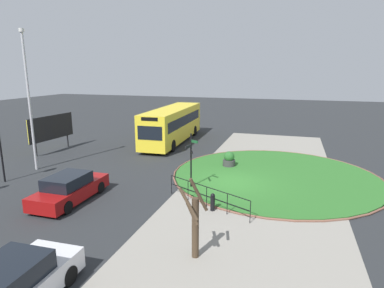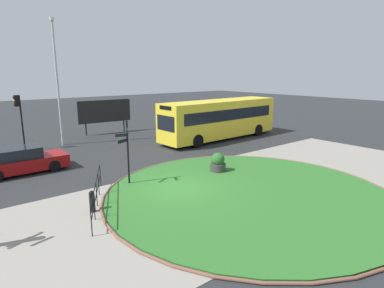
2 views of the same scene
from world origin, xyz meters
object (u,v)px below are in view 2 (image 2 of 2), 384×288
at_px(lamppost_tall, 57,80).
at_px(billboard_left, 105,112).
at_px(planter_near_signpost, 218,164).
at_px(bus_yellow, 220,118).
at_px(car_near_lane, 22,161).
at_px(bollard_foreground, 92,201).
at_px(traffic_light_far, 19,110).
at_px(signpost_directional, 127,149).

distance_m(lamppost_tall, billboard_left, 6.03).
bearing_deg(planter_near_signpost, bus_yellow, 45.63).
relative_size(car_near_lane, planter_near_signpost, 4.05).
bearing_deg(billboard_left, bollard_foreground, -112.42).
height_order(bollard_foreground, traffic_light_far, traffic_light_far).
xyz_separation_m(signpost_directional, billboard_left, (5.03, 13.83, 0.14)).
bearing_deg(bus_yellow, signpost_directional, 23.34).
bearing_deg(lamppost_tall, bus_yellow, -28.18).
xyz_separation_m(car_near_lane, lamppost_tall, (4.02, 5.85, 4.26)).
height_order(bollard_foreground, lamppost_tall, lamppost_tall).
relative_size(billboard_left, planter_near_signpost, 4.27).
relative_size(bus_yellow, traffic_light_far, 2.87).
xyz_separation_m(traffic_light_far, lamppost_tall, (2.80, 0.05, 2.06)).
height_order(lamppost_tall, planter_near_signpost, lamppost_tall).
bearing_deg(car_near_lane, lamppost_tall, 54.97).
bearing_deg(traffic_light_far, bollard_foreground, 77.54).
xyz_separation_m(bus_yellow, billboard_left, (-6.41, 8.39, 0.26)).
xyz_separation_m(traffic_light_far, planter_near_signpost, (7.29, -12.58, -2.36)).
distance_m(billboard_left, planter_near_signpost, 15.17).
height_order(signpost_directional, bus_yellow, signpost_directional).
distance_m(traffic_light_far, planter_near_signpost, 14.73).
height_order(signpost_directional, car_near_lane, signpost_directional).
relative_size(traffic_light_far, planter_near_signpost, 3.45).
relative_size(car_near_lane, billboard_left, 0.95).
distance_m(bus_yellow, traffic_light_far, 15.09).
height_order(bollard_foreground, planter_near_signpost, planter_near_signpost).
xyz_separation_m(bollard_foreground, planter_near_signpost, (7.49, 0.65, 0.05)).
bearing_deg(traffic_light_far, lamppost_tall, 169.39).
distance_m(bollard_foreground, lamppost_tall, 14.33).
relative_size(signpost_directional, billboard_left, 0.67).
bearing_deg(bus_yellow, planter_near_signpost, 43.57).
relative_size(signpost_directional, bus_yellow, 0.29).
height_order(signpost_directional, bollard_foreground, signpost_directional).
distance_m(bus_yellow, planter_near_signpost, 9.46).
xyz_separation_m(bollard_foreground, lamppost_tall, (2.99, 13.28, 4.48)).
height_order(bus_yellow, car_near_lane, bus_yellow).
distance_m(signpost_directional, billboard_left, 14.71).
bearing_deg(bus_yellow, traffic_light_far, -25.04).
xyz_separation_m(bollard_foreground, car_near_lane, (-1.02, 7.43, 0.21)).
bearing_deg(billboard_left, car_near_lane, -132.70).
relative_size(bus_yellow, car_near_lane, 2.44).
bearing_deg(billboard_left, bus_yellow, -49.19).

